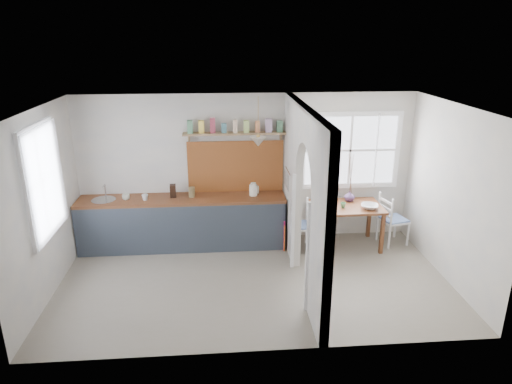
{
  "coord_description": "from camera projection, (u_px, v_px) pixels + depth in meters",
  "views": [
    {
      "loc": [
        -0.46,
        -6.03,
        3.52
      ],
      "look_at": [
        0.05,
        0.35,
        1.3
      ],
      "focal_mm": 32.0,
      "sensor_mm": 36.0,
      "label": 1
    }
  ],
  "objects": [
    {
      "name": "jar",
      "position": [
        192.0,
        192.0,
        7.72
      ],
      "size": [
        0.13,
        0.13,
        0.17
      ],
      "primitive_type": "cylinder",
      "rotation": [
        0.0,
        0.0,
        -0.24
      ],
      "color": "brown",
      "rests_on": "counter"
    },
    {
      "name": "chair_right",
      "position": [
        394.0,
        219.0,
        7.98
      ],
      "size": [
        0.51,
        0.51,
        0.92
      ],
      "primitive_type": null,
      "rotation": [
        0.0,
        0.0,
        1.81
      ],
      "color": "white",
      "rests_on": "floor"
    },
    {
      "name": "chair_left",
      "position": [
        299.0,
        225.0,
        7.79
      ],
      "size": [
        0.4,
        0.4,
        0.86
      ],
      "primitive_type": null,
      "rotation": [
        0.0,
        0.0,
        -1.54
      ],
      "color": "white",
      "rests_on": "floor"
    },
    {
      "name": "plate",
      "position": [
        327.0,
        208.0,
        7.66
      ],
      "size": [
        0.2,
        0.2,
        0.02
      ],
      "primitive_type": "cylinder",
      "rotation": [
        0.0,
        0.0,
        0.1
      ],
      "color": "black",
      "rests_on": "dining_table"
    },
    {
      "name": "nook_window",
      "position": [
        350.0,
        150.0,
        7.95
      ],
      "size": [
        1.76,
        0.1,
        1.3
      ],
      "primitive_type": null,
      "color": "white",
      "rests_on": "walls"
    },
    {
      "name": "towel_magenta",
      "position": [
        284.0,
        236.0,
        7.73
      ],
      "size": [
        0.02,
        0.03,
        0.55
      ],
      "primitive_type": "cube",
      "color": "#CC145B",
      "rests_on": "counter"
    },
    {
      "name": "mug_b",
      "position": [
        126.0,
        197.0,
        7.6
      ],
      "size": [
        0.13,
        0.13,
        0.1
      ],
      "primitive_type": "imported",
      "rotation": [
        0.0,
        0.0,
        0.03
      ],
      "color": "beige",
      "rests_on": "counter"
    },
    {
      "name": "counter",
      "position": [
        183.0,
        221.0,
        7.88
      ],
      "size": [
        3.5,
        0.6,
        0.9
      ],
      "color": "brown",
      "rests_on": "floor"
    },
    {
      "name": "ceiling",
      "position": [
        254.0,
        108.0,
        6.01
      ],
      "size": [
        5.8,
        3.2,
        0.01
      ],
      "primitive_type": "cube",
      "color": "beige",
      "rests_on": "walls"
    },
    {
      "name": "floor",
      "position": [
        255.0,
        281.0,
        6.87
      ],
      "size": [
        5.8,
        3.2,
        0.01
      ],
      "primitive_type": "cube",
      "color": "gray",
      "rests_on": "ground"
    },
    {
      "name": "backsplash",
      "position": [
        236.0,
        167.0,
        7.89
      ],
      "size": [
        1.65,
        0.03,
        0.9
      ],
      "primitive_type": "cube",
      "color": "brown",
      "rests_on": "walls"
    },
    {
      "name": "bowl",
      "position": [
        370.0,
        206.0,
        7.64
      ],
      "size": [
        0.36,
        0.36,
        0.07
      ],
      "primitive_type": "imported",
      "rotation": [
        0.0,
        0.0,
        -0.34
      ],
      "color": "white",
      "rests_on": "dining_table"
    },
    {
      "name": "dining_table",
      "position": [
        345.0,
        226.0,
        7.9
      ],
      "size": [
        1.21,
        0.81,
        0.75
      ],
      "primitive_type": null,
      "rotation": [
        0.0,
        0.0,
        0.01
      ],
      "color": "brown",
      "rests_on": "floor"
    },
    {
      "name": "shelf",
      "position": [
        235.0,
        130.0,
        7.59
      ],
      "size": [
        1.75,
        0.2,
        0.21
      ],
      "color": "#A1804E",
      "rests_on": "walls"
    },
    {
      "name": "pendant_lamp",
      "position": [
        258.0,
        142.0,
        7.34
      ],
      "size": [
        0.26,
        0.26,
        0.16
      ],
      "primitive_type": "cone",
      "color": "silver",
      "rests_on": "ceiling"
    },
    {
      "name": "kettle",
      "position": [
        253.0,
        189.0,
        7.79
      ],
      "size": [
        0.22,
        0.2,
        0.22
      ],
      "primitive_type": null,
      "rotation": [
        0.0,
        0.0,
        -0.36
      ],
      "color": "white",
      "rests_on": "counter"
    },
    {
      "name": "partition",
      "position": [
        303.0,
        187.0,
        6.5
      ],
      "size": [
        0.12,
        3.2,
        2.6
      ],
      "color": "beige",
      "rests_on": "floor"
    },
    {
      "name": "mug_a",
      "position": [
        145.0,
        197.0,
        7.58
      ],
      "size": [
        0.14,
        0.14,
        0.1
      ],
      "primitive_type": "imported",
      "rotation": [
        0.0,
        0.0,
        0.35
      ],
      "color": "white",
      "rests_on": "counter"
    },
    {
      "name": "kitchen_window",
      "position": [
        41.0,
        182.0,
        6.11
      ],
      "size": [
        0.1,
        1.16,
        1.5
      ],
      "primitive_type": null,
      "color": "white",
      "rests_on": "walls"
    },
    {
      "name": "walls",
      "position": [
        254.0,
        200.0,
        6.44
      ],
      "size": [
        5.81,
        3.21,
        2.6
      ],
      "color": "beige",
      "rests_on": "floor"
    },
    {
      "name": "knife_block",
      "position": [
        173.0,
        191.0,
        7.72
      ],
      "size": [
        0.11,
        0.14,
        0.21
      ],
      "primitive_type": "cube",
      "rotation": [
        0.0,
        0.0,
        0.07
      ],
      "color": "black",
      "rests_on": "counter"
    },
    {
      "name": "sink",
      "position": [
        104.0,
        200.0,
        7.61
      ],
      "size": [
        0.4,
        0.4,
        0.02
      ],
      "primitive_type": "cylinder",
      "color": "silver",
      "rests_on": "counter"
    },
    {
      "name": "vase",
      "position": [
        350.0,
        196.0,
        7.96
      ],
      "size": [
        0.23,
        0.23,
        0.19
      ],
      "primitive_type": "imported",
      "rotation": [
        0.0,
        0.0,
        -0.39
      ],
      "color": "#4F3562",
      "rests_on": "dining_table"
    },
    {
      "name": "table_cup",
      "position": [
        343.0,
        205.0,
        7.67
      ],
      "size": [
        0.11,
        0.11,
        0.09
      ],
      "primitive_type": "imported",
      "rotation": [
        0.0,
        0.0,
        -0.23
      ],
      "color": "#578E5B",
      "rests_on": "dining_table"
    },
    {
      "name": "towel_orange",
      "position": [
        284.0,
        239.0,
        7.7
      ],
      "size": [
        0.02,
        0.03,
        0.46
      ],
      "primitive_type": "cube",
      "color": "orange",
      "rests_on": "counter"
    },
    {
      "name": "utensil_rail",
      "position": [
        288.0,
        171.0,
        7.28
      ],
      "size": [
        0.02,
        0.5,
        0.02
      ],
      "primitive_type": "cylinder",
      "rotation": [
        1.57,
        0.0,
        0.0
      ],
      "color": "silver",
      "rests_on": "partition"
    }
  ]
}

